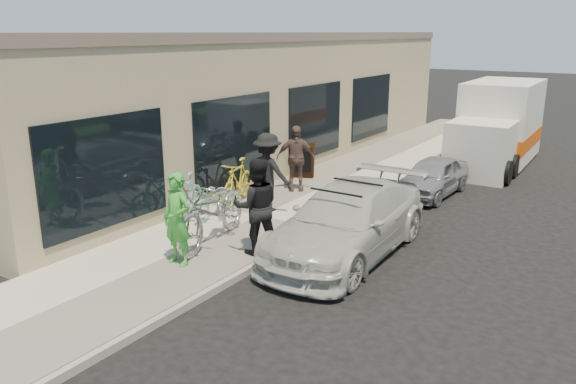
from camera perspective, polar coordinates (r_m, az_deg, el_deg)
The scene contains 17 objects.
ground at distance 9.70m, azimuth -3.88°, elevation -9.97°, with size 120.00×120.00×0.00m, color black.
sidewalk at distance 13.01m, azimuth -2.92°, elevation -2.72°, with size 3.00×34.00×0.15m, color beige.
curb at distance 12.21m, azimuth 2.97°, elevation -4.04°, with size 0.12×34.00×0.13m, color #9C988F.
storefront at distance 18.39m, azimuth -1.96°, elevation 9.35°, with size 3.60×20.00×4.22m.
bike_rack at distance 13.51m, azimuth -5.95°, elevation 0.40°, with size 0.12×0.56×0.80m.
sandwich_board at distance 16.24m, azimuth 1.59°, elevation 3.18°, with size 0.79×0.79×0.97m.
sedan_white at distance 11.03m, azimuth 6.06°, elevation -2.96°, with size 2.00×4.71×1.40m.
sedan_silver at distance 15.51m, azimuth 14.46°, elevation 1.54°, with size 1.21×3.00×1.02m, color #9E9DA3.
moving_truck at distance 19.75m, azimuth 20.49°, elevation 6.07°, with size 2.19×5.51×2.68m.
tandem_bike at distance 11.22m, azimuth -7.63°, elevation -1.89°, with size 0.90×2.57×1.35m, color #ABABAD.
woman_rider at distance 10.26m, azimuth -11.21°, elevation -2.73°, with size 0.62×0.41×1.71m, color green.
man_standing at distance 10.57m, azimuth -3.20°, elevation -1.48°, with size 0.90×0.70×1.85m, color black.
cruiser_bike_a at distance 12.67m, azimuth -10.30°, elevation -0.62°, with size 0.50×1.76×1.06m, color #7CBAAC.
cruiser_bike_b at distance 12.89m, azimuth -7.36°, elevation -0.70°, with size 0.56×1.60×0.84m, color #7CBAAC.
cruiser_bike_c at distance 13.83m, azimuth -5.12°, elevation 1.05°, with size 0.51×1.81×1.09m, color gold.
bystander_a at distance 13.12m, azimuth -2.09°, elevation 2.01°, with size 1.20×0.69×1.85m, color black.
bystander_b at distance 14.87m, azimuth 0.76°, elevation 3.46°, with size 1.02×0.42×1.74m, color brown.
Camera 1 is at (5.34, -6.91, 4.24)m, focal length 35.00 mm.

